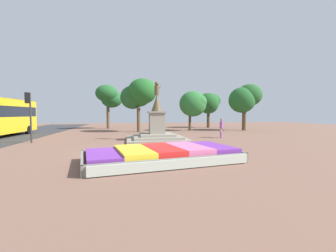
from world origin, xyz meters
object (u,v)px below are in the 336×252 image
at_px(pedestrian_with_handbag, 221,127).
at_px(statue_monument, 157,131).
at_px(traffic_light_mid_block, 29,108).
at_px(flower_planter, 164,155).

bearing_deg(pedestrian_with_handbag, statue_monument, -172.44).
distance_m(traffic_light_mid_block, pedestrian_with_handbag, 15.70).
height_order(traffic_light_mid_block, pedestrian_with_handbag, traffic_light_mid_block).
height_order(flower_planter, statue_monument, statue_monument).
bearing_deg(traffic_light_mid_block, pedestrian_with_handbag, 3.39).
relative_size(flower_planter, statue_monument, 1.53).
bearing_deg(pedestrian_with_handbag, traffic_light_mid_block, -176.61).
xyz_separation_m(flower_planter, pedestrian_with_handbag, (6.76, 9.08, 0.70)).
bearing_deg(statue_monument, flower_planter, -95.18).
relative_size(statue_monument, traffic_light_mid_block, 1.30).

